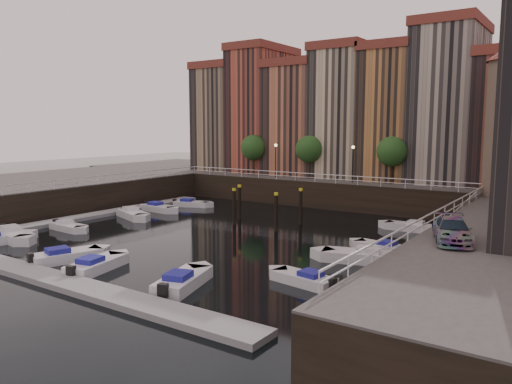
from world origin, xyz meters
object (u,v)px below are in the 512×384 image
Objects in this scene: boat_left_0 at (13,235)px; boat_left_1 at (68,227)px; gangway at (462,214)px; mooring_pilings at (262,207)px; car_c at (452,232)px; boat_left_2 at (133,214)px.

boat_left_0 reaches higher than boat_left_1.
gangway is 1.98× the size of boat_left_1.
boat_left_0 is 1.27× the size of boat_left_1.
car_c reaches higher than mooring_pilings.
car_c is (32.65, 0.83, 3.33)m from boat_left_1.
boat_left_2 is (-29.61, -9.82, -1.53)m from gangway.
boat_left_1 is at bearing -136.95° from mooring_pilings.
car_c reaches higher than boat_left_0.
car_c is at bearing 20.89° from boat_left_0.
boat_left_0 is 4.91m from boat_left_1.
boat_left_1 is 0.83× the size of boat_left_2.
gangway is 37.44m from boat_left_0.
boat_left_0 is at bearing -128.17° from mooring_pilings.
boat_left_0 is 1.19× the size of car_c.
gangway is 17.59m from mooring_pilings.
boat_left_1 is (0.41, 4.89, -0.08)m from boat_left_0.
gangway is 34.42m from boat_left_1.
car_c is (33.06, 5.72, 3.25)m from boat_left_0.
boat_left_1 is 32.82m from car_c.
car_c reaches higher than gangway.
gangway is at bearing 38.56° from boat_left_2.
car_c is at bearing -29.65° from mooring_pilings.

